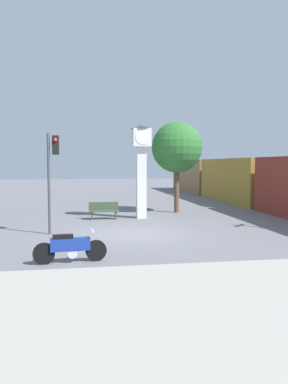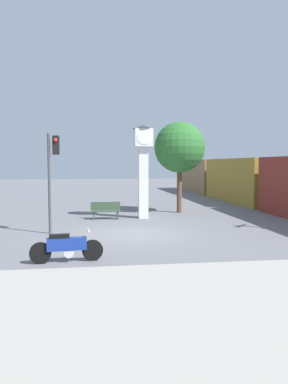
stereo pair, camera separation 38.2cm
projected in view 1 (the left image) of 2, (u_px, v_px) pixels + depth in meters
The scene contains 8 objects.
ground_plane at pixel (133, 234), 15.90m from camera, with size 120.00×120.00×0.00m, color slate.
sidewalk_strip at pixel (186, 305), 7.75m from camera, with size 36.00×6.00×0.10m.
motorcycle at pixel (70, 247), 11.26m from camera, with size 2.20×0.48×0.97m.
clock_tower at pixel (141, 157), 20.39m from camera, with size 1.17×1.17×5.09m.
freight_train at pixel (238, 180), 29.77m from camera, with size 2.80×32.01×3.40m.
traffic_light at pixel (52, 165), 15.73m from camera, with size 0.50×0.35×4.27m.
street_tree at pixel (177, 148), 22.75m from camera, with size 3.09×3.09×5.53m.
bench at pixel (104, 210), 20.16m from camera, with size 1.60×0.44×0.92m.
Camera 1 is at (-2.08, -15.59, 2.97)m, focal length 35.00 mm.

